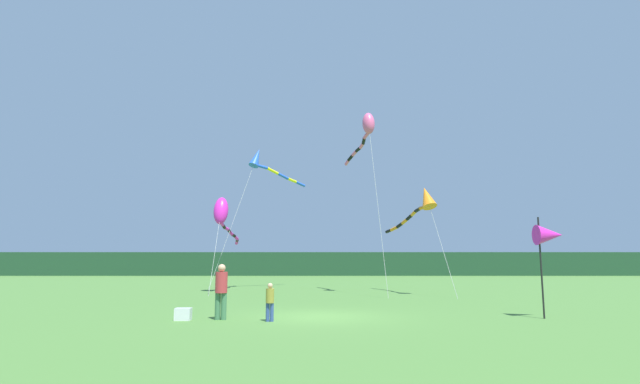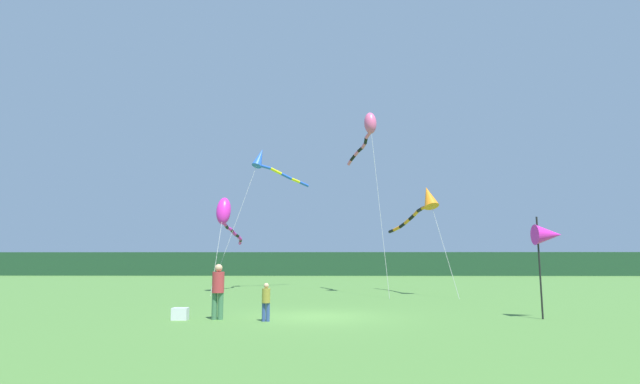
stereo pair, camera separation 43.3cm
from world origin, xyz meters
TOP-DOWN VIEW (x-y plane):
  - ground_plane at (0.00, 0.00)m, footprint 120.00×120.00m
  - distant_treeline at (0.00, 45.00)m, footprint 108.00×2.15m
  - person_adult at (-3.26, -0.92)m, footprint 0.40×0.40m
  - person_child at (-1.59, -1.37)m, footprint 0.27×0.27m
  - cooler_box at (-4.45, -1.07)m, footprint 0.51×0.33m
  - banner_flag_pole at (7.87, -0.61)m, footprint 0.90×0.70m
  - kite_magenta at (-6.08, 12.74)m, footprint 0.98×7.49m
  - kite_blue at (-4.09, 16.31)m, footprint 5.77×6.60m
  - kite_rainbow at (2.79, 10.89)m, footprint 1.87×6.61m
  - kite_orange at (5.92, 10.43)m, footprint 2.61×7.52m

SIDE VIEW (x-z plane):
  - ground_plane at x=0.00m, z-range 0.00..0.00m
  - cooler_box at x=-4.45m, z-range 0.00..0.39m
  - person_child at x=-1.59m, z-range 0.07..1.28m
  - person_adult at x=-3.26m, z-range 0.11..1.91m
  - distant_treeline at x=0.00m, z-range 0.00..2.94m
  - banner_flag_pole at x=7.87m, z-range 1.06..4.47m
  - kite_magenta at x=-6.08m, z-range 1.83..7.77m
  - kite_orange at x=5.92m, z-range 2.15..8.38m
  - kite_blue at x=-4.09m, z-range 3.91..13.78m
  - kite_rainbow at x=2.79m, z-range 4.40..15.08m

